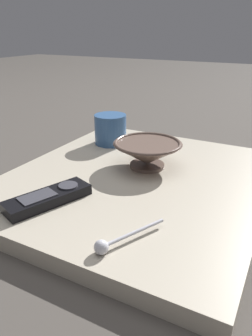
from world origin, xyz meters
TOP-DOWN VIEW (x-y plane):
  - ground_plane at (0.00, 0.00)m, footprint 6.00×6.00m
  - table at (0.00, 0.00)m, footprint 0.54×0.62m
  - cereal_bowl at (0.00, -0.06)m, footprint 0.16×0.16m
  - coffee_mug at (0.16, -0.16)m, footprint 0.09×0.09m
  - teaspoon at (-0.08, 0.25)m, footprint 0.07×0.12m
  - tv_remote_near at (0.09, 0.19)m, footprint 0.11×0.17m

SIDE VIEW (x-z plane):
  - ground_plane at x=0.00m, z-range 0.00..0.00m
  - table at x=0.00m, z-range 0.00..0.03m
  - tv_remote_near at x=0.09m, z-range 0.03..0.06m
  - teaspoon at x=-0.08m, z-range 0.03..0.06m
  - cereal_bowl at x=0.00m, z-range 0.04..0.10m
  - coffee_mug at x=0.16m, z-range 0.03..0.12m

